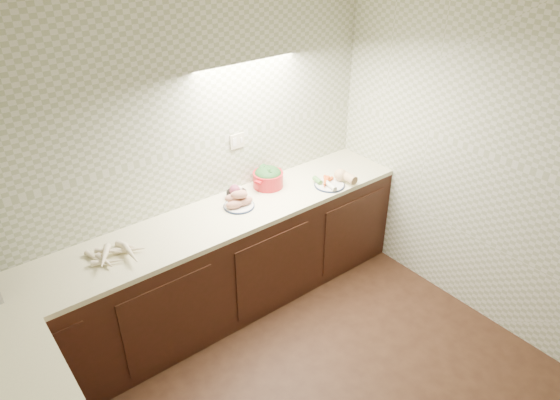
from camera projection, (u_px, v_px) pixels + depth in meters
room at (351, 232)px, 2.30m from camera, size 3.60×3.60×2.60m
counter at (176, 384)px, 3.00m from camera, size 3.60×3.60×0.90m
parsnip_pile at (117, 254)px, 3.32m from camera, size 0.32×0.36×0.07m
sweet_potato_plate at (238, 201)px, 3.88m from camera, size 0.24×0.24×0.14m
onion_bowl at (236, 193)px, 3.99m from camera, size 0.16×0.16×0.13m
dutch_oven at (268, 177)px, 4.15m from camera, size 0.32×0.32×0.18m
veg_plate at (334, 179)px, 4.20m from camera, size 0.32×0.27×0.12m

